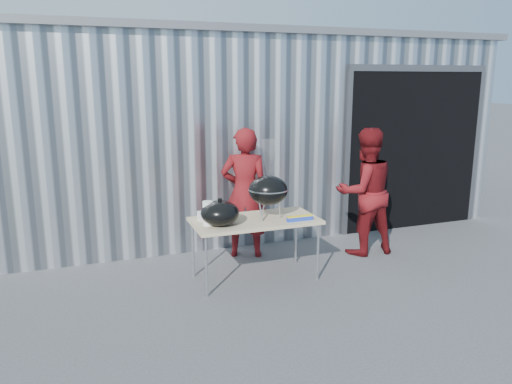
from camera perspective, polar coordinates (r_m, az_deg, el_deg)
name	(u,v)px	position (r m, az deg, el deg)	size (l,w,h in m)	color
ground	(259,296)	(5.73, 0.40, -11.77)	(80.00, 80.00, 0.00)	#424245
building	(221,123)	(9.90, -4.06, 7.83)	(8.20, 6.20, 3.10)	silver
folding_table	(255,222)	(5.97, -0.12, -3.49)	(1.50, 0.75, 0.75)	tan
kettle_grill	(268,185)	(5.90, 1.40, 0.86)	(0.48, 0.48, 0.95)	black
grill_lid	(220,213)	(5.69, -4.14, -2.42)	(0.44, 0.44, 0.32)	black
paper_towels	(208,213)	(5.71, -5.51, -2.44)	(0.12, 0.12, 0.28)	white
white_tub	(207,216)	(5.94, -5.66, -2.73)	(0.20, 0.15, 0.10)	white
foil_box	(300,218)	(5.91, 5.02, -3.00)	(0.32, 0.06, 0.06)	#1B38B2
person_cook	(245,193)	(6.72, -1.29, -0.11)	(0.65, 0.42, 1.77)	#620F13
person_bystander	(365,192)	(7.00, 12.34, 0.04)	(0.85, 0.66, 1.75)	#620F13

